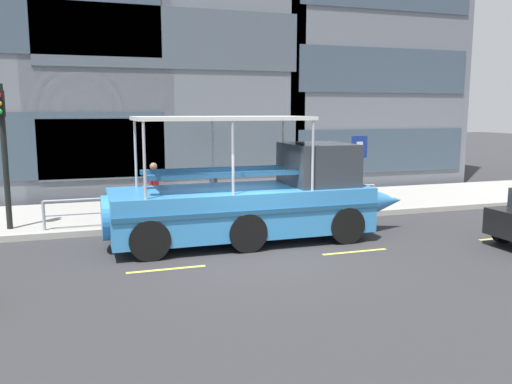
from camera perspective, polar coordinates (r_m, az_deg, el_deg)
The scene contains 11 objects.
ground_plane at distance 13.49m, azimuth -0.04°, elevation -6.49°, with size 120.00×120.00×0.00m, color #333335.
sidewalk at distance 18.74m, azimuth -5.39°, elevation -1.89°, with size 32.00×4.80×0.18m, color #A8A59E.
curb_edge at distance 16.37m, azimuth -3.44°, elevation -3.44°, with size 32.00×0.18×0.18m, color #B2ADA3.
lane_centreline at distance 12.75m, azimuth 1.11°, elevation -7.39°, with size 25.80×0.12×0.01m.
curb_guardrail at distance 16.59m, azimuth -3.40°, elevation -0.89°, with size 10.77×0.09×0.87m.
traffic_light_pole at distance 16.44m, azimuth -25.75°, elevation 4.88°, with size 0.24×0.46×4.13m.
parking_sign at distance 18.60m, azimuth 11.09°, elevation 3.52°, with size 0.60×0.12×2.53m.
duck_tour_boat at distance 14.48m, azimuth 0.36°, elevation -0.89°, with size 8.76×2.54×3.42m.
pedestrian_near_bow at distance 18.61m, azimuth 4.06°, elevation 1.26°, with size 0.45×0.21×1.56m.
pedestrian_mid_left at distance 17.26m, azimuth -4.64°, elevation 0.60°, with size 0.30×0.37×1.53m.
pedestrian_mid_right at distance 17.19m, azimuth -11.03°, elevation 0.86°, with size 0.34×0.43×1.74m.
Camera 1 is at (-4.06, -12.36, 3.57)m, focal length 36.81 mm.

